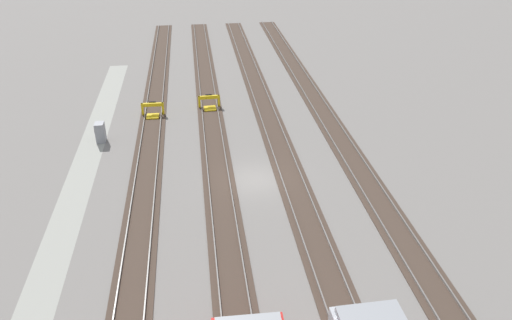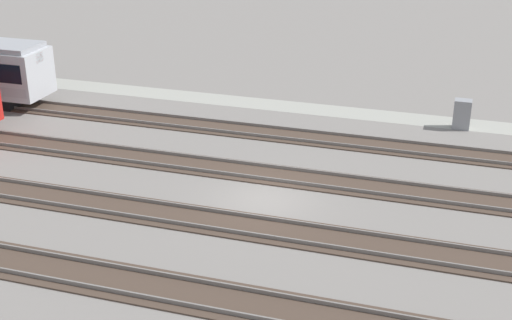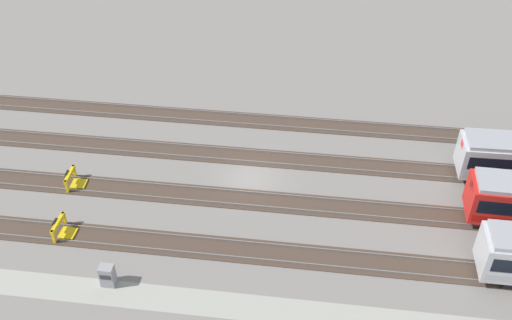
{
  "view_description": "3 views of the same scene",
  "coord_description": "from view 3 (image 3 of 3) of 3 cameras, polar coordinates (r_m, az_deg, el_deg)",
  "views": [
    {
      "loc": [
        29.65,
        -3.87,
        18.09
      ],
      "look_at": [
        0.41,
        0.0,
        1.8
      ],
      "focal_mm": 35.0,
      "sensor_mm": 36.0,
      "label": 1
    },
    {
      "loc": [
        -7.81,
        26.16,
        13.53
      ],
      "look_at": [
        0.41,
        0.0,
        1.8
      ],
      "focal_mm": 50.0,
      "sensor_mm": 36.0,
      "label": 2
    },
    {
      "loc": [
        4.88,
        -34.88,
        30.04
      ],
      "look_at": [
        0.41,
        0.0,
        1.8
      ],
      "focal_mm": 42.0,
      "sensor_mm": 36.0,
      "label": 3
    }
  ],
  "objects": [
    {
      "name": "rail_track_far_inner",
      "position": [
        52.25,
        0.62,
        3.72
      ],
      "size": [
        90.0,
        2.24,
        0.21
      ],
      "color": "#47382D",
      "rests_on": "ground"
    },
    {
      "name": "electrical_cabinet",
      "position": [
        39.45,
        -13.96,
        -10.64
      ],
      "size": [
        0.9,
        0.73,
        1.6
      ],
      "color": "gray",
      "rests_on": "ground"
    },
    {
      "name": "rail_track_near_inner",
      "position": [
        44.38,
        -0.94,
        -3.76
      ],
      "size": [
        90.0,
        2.24,
        0.21
      ],
      "color": "#47382D",
      "rests_on": "ground"
    },
    {
      "name": "rail_track_middle",
      "position": [
        48.21,
        -0.1,
        0.29
      ],
      "size": [
        90.0,
        2.24,
        0.21
      ],
      "color": "#47382D",
      "rests_on": "ground"
    },
    {
      "name": "service_walkway",
      "position": [
        37.96,
        -3.04,
        -13.61
      ],
      "size": [
        54.0,
        2.0,
        0.01
      ],
      "primitive_type": "cube",
      "color": "#9E9E93",
      "rests_on": "ground"
    },
    {
      "name": "ground_plane",
      "position": [
        46.29,
        -0.5,
        -1.7
      ],
      "size": [
        400.0,
        400.0,
        0.0
      ],
      "primitive_type": "plane",
      "color": "gray"
    },
    {
      "name": "rail_track_nearest",
      "position": [
        40.83,
        -1.95,
        -8.54
      ],
      "size": [
        90.0,
        2.24,
        0.21
      ],
      "color": "#47382D",
      "rests_on": "ground"
    },
    {
      "name": "bumper_stop_near_inner_track",
      "position": [
        47.38,
        -16.96,
        -1.8
      ],
      "size": [
        1.38,
        2.01,
        1.22
      ],
      "color": "gold",
      "rests_on": "ground"
    },
    {
      "name": "bumper_stop_nearest_track",
      "position": [
        43.62,
        -17.95,
        -6.24
      ],
      "size": [
        1.37,
        2.01,
        1.22
      ],
      "color": "gold",
      "rests_on": "ground"
    }
  ]
}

